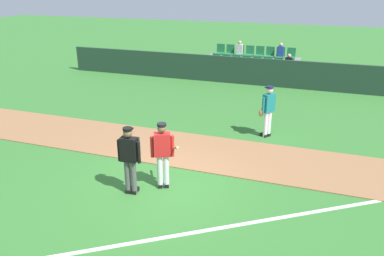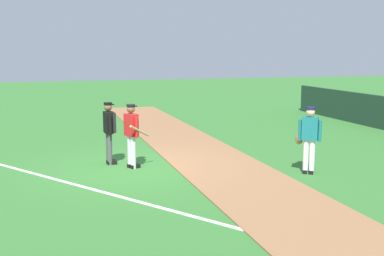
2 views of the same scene
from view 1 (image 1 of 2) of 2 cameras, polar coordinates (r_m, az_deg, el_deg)
The scene contains 8 objects.
ground_plane at distance 10.07m, azimuth -4.78°, elevation -8.62°, with size 80.00×80.00×0.00m, color #33702D.
infield_dirt_path at distance 12.00m, azimuth -0.26°, elevation -3.28°, with size 28.00×2.55×0.03m, color #936642.
foul_line_chalk at distance 8.98m, azimuth 12.12°, elevation -13.09°, with size 12.00×0.10×0.01m, color white.
dugout_fence at distance 19.69m, azimuth 8.19°, elevation 8.39°, with size 20.00×0.16×1.36m, color #1E3828.
stadium_bleachers at distance 21.12m, azimuth 9.01°, elevation 8.72°, with size 5.00×2.10×1.90m.
batter_red_jersey at distance 9.57m, azimuth -4.38°, elevation -3.74°, with size 0.75×0.70×1.76m.
umpire_home_plate at distance 9.40m, azimuth -9.27°, elevation -4.24°, with size 0.59×0.33×1.76m.
runner_teal_jersey at distance 12.96m, azimuth 11.24°, elevation 2.69°, with size 0.51×0.55×1.76m.
Camera 1 is at (3.65, -7.93, 5.01)m, focal length 35.80 mm.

